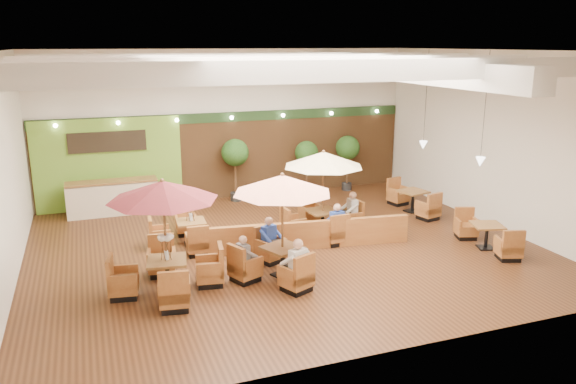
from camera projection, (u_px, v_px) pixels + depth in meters
name	position (u px, v px, depth m)	size (l,w,h in m)	color
room	(278.00, 116.00, 16.39)	(14.04, 14.00, 5.52)	#381E0F
service_counter	(113.00, 198.00, 19.16)	(3.00, 0.75, 1.18)	beige
booth_divider	(311.00, 235.00, 15.97)	(5.85, 0.18, 0.81)	brown
table_0	(164.00, 216.00, 12.84)	(2.76, 2.76, 2.74)	brown
table_1	(280.00, 203.00, 13.68)	(2.63, 2.79, 2.67)	brown
table_2	(323.00, 177.00, 16.83)	(2.59, 2.59, 2.63)	brown
table_3	(183.00, 231.00, 16.21)	(1.65, 2.44, 1.50)	brown
table_4	(486.00, 237.00, 15.98)	(1.02, 2.57, 0.91)	brown
table_5	(413.00, 201.00, 19.49)	(1.01, 2.65, 0.96)	brown
topiary_0	(235.00, 155.00, 20.50)	(1.00, 1.00, 2.32)	black
topiary_1	(307.00, 155.00, 21.48)	(0.90, 0.90, 2.08)	black
topiary_2	(348.00, 150.00, 22.03)	(0.94, 0.94, 2.19)	black
diner_0	(296.00, 260.00, 13.11)	(0.48, 0.45, 0.86)	silver
diner_1	(270.00, 235.00, 14.89)	(0.44, 0.42, 0.78)	#2848AF
diner_2	(245.00, 253.00, 13.68)	(0.36, 0.40, 0.73)	slate
diner_3	(336.00, 220.00, 16.22)	(0.41, 0.35, 0.78)	#2848AF
diner_4	(351.00, 207.00, 17.41)	(0.32, 0.40, 0.79)	silver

